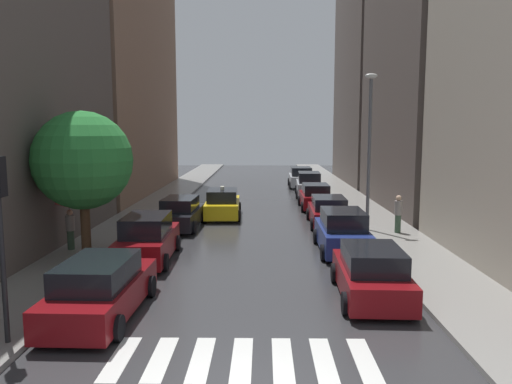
# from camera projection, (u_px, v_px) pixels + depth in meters

# --- Properties ---
(ground_plane) EXTENTS (28.00, 72.00, 0.04)m
(ground_plane) POSITION_uv_depth(u_px,v_px,m) (256.00, 206.00, 32.78)
(ground_plane) COLOR #333335
(sidewalk_left) EXTENTS (3.00, 72.00, 0.15)m
(sidewalk_left) POSITION_uv_depth(u_px,v_px,m) (158.00, 204.00, 32.86)
(sidewalk_left) COLOR gray
(sidewalk_left) RESTS_ON ground
(sidewalk_right) EXTENTS (3.00, 72.00, 0.15)m
(sidewalk_right) POSITION_uv_depth(u_px,v_px,m) (355.00, 205.00, 32.67)
(sidewalk_right) COLOR gray
(sidewalk_right) RESTS_ON ground
(crosswalk_stripes) EXTENTS (5.85, 2.20, 0.01)m
(crosswalk_stripes) POSITION_uv_depth(u_px,v_px,m) (242.00, 359.00, 10.96)
(crosswalk_stripes) COLOR silver
(crosswalk_stripes) RESTS_ON ground
(building_left_mid) EXTENTS (6.00, 20.15, 23.62)m
(building_left_mid) POSITION_uv_depth(u_px,v_px,m) (114.00, 40.00, 38.01)
(building_left_mid) COLOR #8C6B56
(building_left_mid) RESTS_ON ground
(building_right_mid) EXTENTS (6.00, 13.93, 22.81)m
(building_right_mid) POSITION_uv_depth(u_px,v_px,m) (435.00, 24.00, 30.41)
(building_right_mid) COLOR #564C47
(building_right_mid) RESTS_ON ground
(building_right_far) EXTENTS (6.00, 14.41, 25.63)m
(building_right_far) POSITION_uv_depth(u_px,v_px,m) (379.00, 43.00, 45.26)
(building_right_far) COLOR #564C47
(building_right_far) RESTS_ON ground
(parked_car_left_nearest) EXTENTS (2.18, 4.85, 1.62)m
(parked_car_left_nearest) POSITION_uv_depth(u_px,v_px,m) (101.00, 289.00, 13.37)
(parked_car_left_nearest) COLOR maroon
(parked_car_left_nearest) RESTS_ON ground
(parked_car_left_second) EXTENTS (2.09, 4.60, 1.80)m
(parked_car_left_second) POSITION_uv_depth(u_px,v_px,m) (148.00, 239.00, 19.05)
(parked_car_left_second) COLOR maroon
(parked_car_left_second) RESTS_ON ground
(parked_car_left_third) EXTENTS (2.11, 4.62, 1.61)m
(parked_car_left_third) POSITION_uv_depth(u_px,v_px,m) (181.00, 214.00, 25.27)
(parked_car_left_third) COLOR black
(parked_car_left_third) RESTS_ON ground
(parked_car_right_nearest) EXTENTS (2.18, 4.42, 1.59)m
(parked_car_right_nearest) POSITION_uv_depth(u_px,v_px,m) (371.00, 274.00, 14.83)
(parked_car_right_nearest) COLOR maroon
(parked_car_right_nearest) RESTS_ON ground
(parked_car_right_second) EXTENTS (2.07, 4.40, 1.77)m
(parked_car_right_second) POSITION_uv_depth(u_px,v_px,m) (342.00, 232.00, 20.39)
(parked_car_right_second) COLOR navy
(parked_car_right_second) RESTS_ON ground
(parked_car_right_third) EXTENTS (2.14, 4.48, 1.53)m
(parked_car_right_third) POSITION_uv_depth(u_px,v_px,m) (328.00, 212.00, 26.08)
(parked_car_right_third) COLOR maroon
(parked_car_right_third) RESTS_ON ground
(parked_car_right_fourth) EXTENTS (1.99, 4.07, 1.59)m
(parked_car_right_fourth) POSITION_uv_depth(u_px,v_px,m) (315.00, 197.00, 31.43)
(parked_car_right_fourth) COLOR maroon
(parked_car_right_fourth) RESTS_ON ground
(parked_car_right_fifth) EXTENTS (2.14, 4.57, 1.82)m
(parked_car_right_fifth) POSITION_uv_depth(u_px,v_px,m) (309.00, 185.00, 37.28)
(parked_car_right_fifth) COLOR #B2B7BF
(parked_car_right_fifth) RESTS_ON ground
(parked_car_right_sixth) EXTENTS (2.17, 4.52, 1.75)m
(parked_car_right_sixth) POSITION_uv_depth(u_px,v_px,m) (301.00, 178.00, 43.01)
(parked_car_right_sixth) COLOR #B2B7BF
(parked_car_right_sixth) RESTS_ON ground
(taxi_midroad) EXTENTS (2.18, 4.49, 1.81)m
(taxi_midroad) POSITION_uv_depth(u_px,v_px,m) (223.00, 204.00, 28.39)
(taxi_midroad) COLOR yellow
(taxi_midroad) RESTS_ON ground
(pedestrian_near_tree) EXTENTS (1.12, 1.12, 1.91)m
(pedestrian_near_tree) POSITION_uv_depth(u_px,v_px,m) (70.00, 215.00, 20.14)
(pedestrian_near_tree) COLOR #38513D
(pedestrian_near_tree) RESTS_ON sidewalk_left
(pedestrian_by_kerb) EXTENTS (0.36, 0.36, 1.79)m
(pedestrian_by_kerb) POSITION_uv_depth(u_px,v_px,m) (398.00, 213.00, 23.47)
(pedestrian_by_kerb) COLOR #38513D
(pedestrian_by_kerb) RESTS_ON sidewalk_right
(street_tree_left) EXTENTS (3.70, 3.70, 5.58)m
(street_tree_left) POSITION_uv_depth(u_px,v_px,m) (83.00, 161.00, 18.59)
(street_tree_left) COLOR #513823
(street_tree_left) RESTS_ON sidewalk_left
(lamp_post_right) EXTENTS (0.60, 0.28, 7.49)m
(lamp_post_right) POSITION_uv_depth(u_px,v_px,m) (369.00, 142.00, 23.77)
(lamp_post_right) COLOR #595B60
(lamp_post_right) RESTS_ON sidewalk_right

